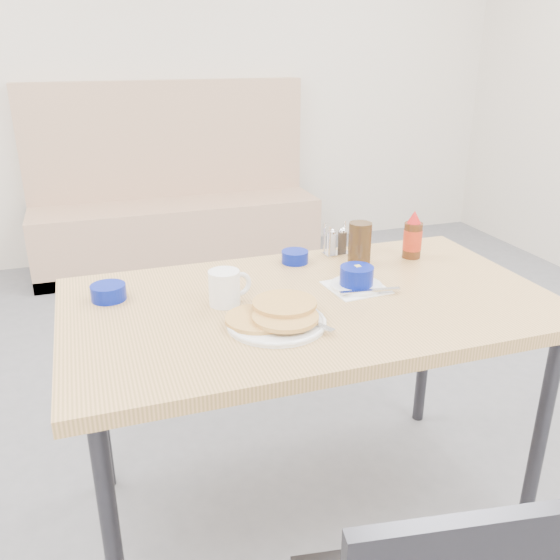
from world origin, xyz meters
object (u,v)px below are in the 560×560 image
object	(u,v)px
booth_bench	(176,214)
grits_setting	(357,279)
butter_bowl	(295,257)
syrup_bottle	(413,237)
pancake_plate	(276,318)
amber_tumbler	(360,244)
condiment_caddy	(337,243)
creamer_bowl	(108,292)
coffee_mug	(226,287)
dining_table	(310,318)

from	to	relation	value
booth_bench	grits_setting	world-z (taller)	booth_bench
butter_bowl	syrup_bottle	distance (m)	0.41
pancake_plate	amber_tumbler	size ratio (longest dim) A/B	1.84
booth_bench	condiment_caddy	xyz separation A→B (m)	(0.23, -2.19, 0.45)
booth_bench	amber_tumbler	xyz separation A→B (m)	(0.26, -2.31, 0.48)
creamer_bowl	amber_tumbler	distance (m)	0.82
booth_bench	grits_setting	size ratio (longest dim) A/B	9.66
creamer_bowl	butter_bowl	bearing A→B (deg)	10.94
coffee_mug	butter_bowl	xyz separation A→B (m)	(0.30, 0.26, -0.03)
grits_setting	butter_bowl	bearing A→B (deg)	110.18
dining_table	grits_setting	xyz separation A→B (m)	(0.16, 0.03, 0.09)
dining_table	amber_tumbler	distance (m)	0.37
grits_setting	creamer_bowl	world-z (taller)	grits_setting
coffee_mug	amber_tumbler	world-z (taller)	amber_tumbler
dining_table	grits_setting	distance (m)	0.19
booth_bench	creamer_bowl	bearing A→B (deg)	-103.22
pancake_plate	amber_tumbler	world-z (taller)	amber_tumbler
creamer_bowl	dining_table	bearing A→B (deg)	-18.36
dining_table	amber_tumbler	size ratio (longest dim) A/B	9.80
dining_table	pancake_plate	world-z (taller)	pancake_plate
pancake_plate	coffee_mug	xyz separation A→B (m)	(-0.09, 0.17, 0.03)
amber_tumbler	condiment_caddy	xyz separation A→B (m)	(-0.03, 0.12, -0.03)
dining_table	condiment_caddy	xyz separation A→B (m)	(0.23, 0.34, 0.10)
pancake_plate	coffee_mug	size ratio (longest dim) A/B	2.04
amber_tumbler	condiment_caddy	distance (m)	0.13
pancake_plate	grits_setting	xyz separation A→B (m)	(0.31, 0.16, 0.01)
syrup_bottle	coffee_mug	bearing A→B (deg)	-165.74
coffee_mug	condiment_caddy	size ratio (longest dim) A/B	1.17
creamer_bowl	syrup_bottle	size ratio (longest dim) A/B	0.61
pancake_plate	grits_setting	distance (m)	0.34
creamer_bowl	syrup_bottle	xyz separation A→B (m)	(1.01, 0.04, 0.05)
coffee_mug	syrup_bottle	bearing A→B (deg)	14.26
pancake_plate	butter_bowl	bearing A→B (deg)	64.09
dining_table	butter_bowl	distance (m)	0.32
booth_bench	dining_table	world-z (taller)	booth_bench
booth_bench	pancake_plate	distance (m)	2.70
amber_tumbler	grits_setting	bearing A→B (deg)	-117.69
booth_bench	dining_table	bearing A→B (deg)	-90.00
pancake_plate	butter_bowl	distance (m)	0.47
grits_setting	creamer_bowl	bearing A→B (deg)	168.05
pancake_plate	condiment_caddy	bearing A→B (deg)	50.98
dining_table	coffee_mug	world-z (taller)	coffee_mug
coffee_mug	butter_bowl	distance (m)	0.40
pancake_plate	coffee_mug	distance (m)	0.20
dining_table	grits_setting	world-z (taller)	grits_setting
grits_setting	condiment_caddy	distance (m)	0.32
pancake_plate	grits_setting	size ratio (longest dim) A/B	1.34
amber_tumbler	syrup_bottle	size ratio (longest dim) A/B	0.86
grits_setting	dining_table	bearing A→B (deg)	-168.74
booth_bench	syrup_bottle	world-z (taller)	booth_bench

